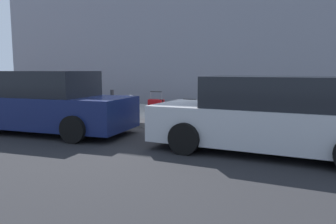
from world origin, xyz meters
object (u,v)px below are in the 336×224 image
(suitcase_maroon_2, at_px, (223,113))
(parked_car_navy_1, at_px, (48,104))
(suitcase_black_1, at_px, (242,117))
(parking_meter, at_px, (310,97))
(suitcase_silver_5, at_px, (173,113))
(suitcase_red_6, at_px, (156,110))
(bollard_post, at_px, (112,104))
(parked_car_silver_0, at_px, (269,117))
(suitcase_olive_0, at_px, (262,114))
(suitcase_teal_3, at_px, (206,111))
(suitcase_navy_4, at_px, (189,112))
(fire_hydrant, at_px, (131,107))

(suitcase_maroon_2, bearing_deg, parked_car_navy_1, 26.50)
(suitcase_black_1, height_order, parking_meter, parking_meter)
(suitcase_silver_5, xyz_separation_m, parking_meter, (-3.75, -0.18, 0.56))
(suitcase_red_6, bearing_deg, suitcase_silver_5, -173.12)
(bollard_post, relative_size, parked_car_silver_0, 0.19)
(suitcase_maroon_2, height_order, parked_car_navy_1, parked_car_navy_1)
(suitcase_olive_0, distance_m, suitcase_teal_3, 1.55)
(suitcase_teal_3, relative_size, parked_car_silver_0, 0.22)
(suitcase_silver_5, bearing_deg, suitcase_navy_4, 175.89)
(suitcase_olive_0, distance_m, suitcase_black_1, 0.53)
(suitcase_silver_5, height_order, parking_meter, parking_meter)
(suitcase_silver_5, distance_m, fire_hydrant, 1.40)
(suitcase_olive_0, bearing_deg, suitcase_silver_5, -1.81)
(suitcase_silver_5, xyz_separation_m, parked_car_navy_1, (2.72, 2.24, 0.36))
(parking_meter, relative_size, parked_car_navy_1, 0.27)
(suitcase_maroon_2, distance_m, suitcase_teal_3, 0.51)
(parking_meter, bearing_deg, suitcase_navy_4, 3.90)
(suitcase_teal_3, distance_m, parked_car_navy_1, 4.34)
(suitcase_teal_3, xyz_separation_m, parked_car_navy_1, (3.76, 2.16, 0.27))
(suitcase_silver_5, height_order, parked_car_silver_0, parked_car_silver_0)
(suitcase_teal_3, xyz_separation_m, suitcase_silver_5, (1.04, -0.08, -0.09))
(suitcase_olive_0, height_order, suitcase_red_6, suitcase_red_6)
(suitcase_olive_0, height_order, suitcase_maroon_2, suitcase_olive_0)
(suitcase_black_1, bearing_deg, suitcase_olive_0, -173.89)
(suitcase_red_6, height_order, fire_hydrant, suitcase_red_6)
(suitcase_teal_3, distance_m, suitcase_navy_4, 0.52)
(suitcase_black_1, xyz_separation_m, parked_car_silver_0, (-0.90, 2.11, 0.33))
(fire_hydrant, relative_size, parking_meter, 0.60)
(suitcase_black_1, relative_size, suitcase_silver_5, 1.36)
(suitcase_maroon_2, relative_size, parked_car_navy_1, 0.16)
(suitcase_silver_5, xyz_separation_m, suitcase_red_6, (0.53, 0.06, 0.06))
(suitcase_maroon_2, height_order, suitcase_navy_4, suitcase_maroon_2)
(suitcase_teal_3, height_order, suitcase_navy_4, suitcase_teal_3)
(suitcase_teal_3, height_order, bollard_post, suitcase_teal_3)
(suitcase_olive_0, height_order, suitcase_black_1, suitcase_black_1)
(suitcase_olive_0, bearing_deg, suitcase_maroon_2, 1.95)
(suitcase_olive_0, xyz_separation_m, bollard_post, (4.56, 0.14, 0.09))
(fire_hydrant, relative_size, parked_car_navy_1, 0.16)
(suitcase_red_6, bearing_deg, suitcase_black_1, 178.38)
(parked_car_silver_0, bearing_deg, fire_hydrant, -26.50)
(suitcase_teal_3, height_order, fire_hydrant, suitcase_teal_3)
(suitcase_red_6, bearing_deg, suitcase_teal_3, 179.45)
(suitcase_olive_0, height_order, parked_car_silver_0, parked_car_silver_0)
(suitcase_maroon_2, xyz_separation_m, bollard_post, (3.52, 0.10, 0.10))
(suitcase_navy_4, relative_size, fire_hydrant, 0.93)
(fire_hydrant, bearing_deg, parking_meter, -177.22)
(suitcase_black_1, xyz_separation_m, suitcase_navy_4, (1.55, -0.10, 0.07))
(suitcase_black_1, height_order, parked_car_silver_0, parked_car_silver_0)
(suitcase_teal_3, relative_size, suitcase_silver_5, 1.79)
(suitcase_teal_3, distance_m, bollard_post, 3.02)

